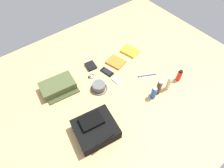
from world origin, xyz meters
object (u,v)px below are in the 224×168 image
at_px(bucket_hat, 99,87).
at_px(lotion_bottle, 169,84).
at_px(paperback_novel, 130,51).
at_px(toothbrush, 146,75).
at_px(media_player, 116,80).
at_px(travel_guidebook, 116,62).
at_px(cell_phone, 107,72).
at_px(wristwatch, 91,76).
at_px(wallet, 91,66).
at_px(backpack, 95,129).
at_px(toiletry_pouch, 58,86).
at_px(sunscreen_spray, 179,76).
at_px(deodorant_spray, 154,93).
at_px(cologne_bottle, 159,87).

distance_m(bucket_hat, lotion_bottle, 0.62).
xyz_separation_m(paperback_novel, toothbrush, (0.09, 0.34, -0.00)).
distance_m(bucket_hat, media_player, 0.19).
relative_size(travel_guidebook, cell_phone, 1.43).
relative_size(wristwatch, wallet, 0.65).
relative_size(paperback_novel, cell_phone, 1.42).
xyz_separation_m(paperback_novel, wallet, (0.44, -0.08, 0.00)).
bearing_deg(backpack, lotion_bottle, 176.01).
distance_m(backpack, toiletry_pouch, 0.54).
xyz_separation_m(paperback_novel, travel_guidebook, (0.21, 0.03, -0.00)).
bearing_deg(toothbrush, paperback_novel, -105.01).
distance_m(travel_guidebook, toothbrush, 0.34).
distance_m(backpack, lotion_bottle, 0.75).
xyz_separation_m(toiletry_pouch, media_player, (-0.47, 0.24, -0.03)).
height_order(sunscreen_spray, cell_phone, sunscreen_spray).
distance_m(backpack, bucket_hat, 0.41).
relative_size(travel_guidebook, wallet, 1.84).
height_order(lotion_bottle, travel_guidebook, lotion_bottle).
relative_size(toiletry_pouch, sunscreen_spray, 2.62).
xyz_separation_m(backpack, toothbrush, (-0.70, -0.17, -0.05)).
relative_size(cell_phone, media_player, 1.59).
bearing_deg(bucket_hat, deodorant_spray, 131.63).
relative_size(media_player, wallet, 0.81).
distance_m(toiletry_pouch, bucket_hat, 0.36).
xyz_separation_m(bucket_hat, travel_guidebook, (-0.32, -0.16, -0.02)).
xyz_separation_m(sunscreen_spray, wallet, (0.55, -0.64, -0.05)).
relative_size(travel_guidebook, wristwatch, 2.85).
distance_m(lotion_bottle, wallet, 0.76).
xyz_separation_m(backpack, travel_guidebook, (-0.58, -0.48, -0.05)).
distance_m(media_player, toothbrush, 0.29).
distance_m(backpack, deodorant_spray, 0.58).
distance_m(cologne_bottle, wristwatch, 0.63).
xyz_separation_m(lotion_bottle, travel_guidebook, (0.17, -0.54, -0.06)).
bearing_deg(lotion_bottle, bucket_hat, -37.36).
distance_m(backpack, travel_guidebook, 0.76).
bearing_deg(toiletry_pouch, media_player, 152.95).
height_order(backpack, media_player, backpack).
height_order(sunscreen_spray, wallet, sunscreen_spray).
relative_size(cell_phone, wallet, 1.29).
bearing_deg(toiletry_pouch, cell_phone, 167.06).
distance_m(backpack, toothbrush, 0.73).
height_order(paperback_novel, media_player, paperback_novel).
height_order(paperback_novel, wristwatch, paperback_novel).
relative_size(bucket_hat, wristwatch, 2.20).
bearing_deg(cell_phone, wallet, -62.47).
bearing_deg(deodorant_spray, wristwatch, -60.82).
xyz_separation_m(travel_guidebook, wristwatch, (0.30, -0.00, -0.00)).
bearing_deg(bucket_hat, cologne_bottle, 137.57).
bearing_deg(sunscreen_spray, toiletry_pouch, -32.04).
distance_m(cell_phone, wristwatch, 0.16).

